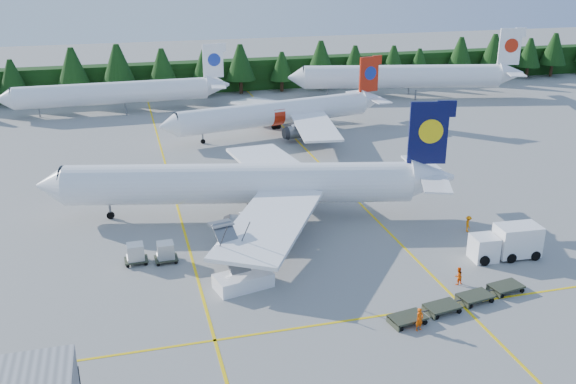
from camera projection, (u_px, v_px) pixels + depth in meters
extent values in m
plane|color=gray|center=(364.00, 279.00, 55.74)|extent=(320.00, 320.00, 0.00)
cube|color=yellow|center=(178.00, 210.00, 70.42)|extent=(0.25, 120.00, 0.01)
cube|color=yellow|center=(350.00, 193.00, 75.25)|extent=(0.25, 120.00, 0.01)
cube|color=yellow|center=(392.00, 314.00, 50.32)|extent=(80.00, 0.25, 0.01)
cube|color=black|center=(216.00, 76.00, 128.74)|extent=(220.00, 4.00, 6.00)
cylinder|color=white|center=(239.00, 183.00, 67.22)|extent=(36.08, 12.30, 4.24)
cone|color=white|center=(51.00, 186.00, 66.63)|extent=(3.85, 4.80, 4.24)
cube|color=#070B3A|center=(428.00, 133.00, 65.93)|extent=(4.01, 1.27, 6.57)
cube|color=white|center=(269.00, 162.00, 75.96)|extent=(7.70, 16.39, 1.20)
cylinder|color=slate|center=(251.00, 182.00, 73.75)|extent=(4.02, 2.99, 2.23)
cube|color=white|center=(270.00, 223.00, 59.12)|extent=(13.66, 16.90, 1.20)
cylinder|color=slate|center=(248.00, 225.00, 62.26)|extent=(4.02, 2.99, 2.23)
cylinder|color=slate|center=(110.00, 211.00, 67.84)|extent=(0.25, 0.25, 1.80)
cylinder|color=white|center=(275.00, 113.00, 98.29)|extent=(31.18, 9.90, 3.66)
cone|color=white|center=(169.00, 126.00, 91.23)|extent=(3.25, 4.10, 3.66)
cube|color=red|center=(369.00, 74.00, 103.77)|extent=(3.47, 1.02, 5.67)
cube|color=white|center=(270.00, 104.00, 106.13)|extent=(11.56, 14.63, 1.04)
cylinder|color=slate|center=(266.00, 116.00, 103.75)|extent=(3.43, 2.51, 1.92)
cube|color=white|center=(315.00, 126.00, 93.15)|extent=(6.95, 14.23, 1.04)
cylinder|color=slate|center=(296.00, 132.00, 94.89)|extent=(3.43, 2.51, 1.92)
cylinder|color=slate|center=(203.00, 138.00, 94.23)|extent=(0.22, 0.22, 1.55)
cylinder|color=white|center=(113.00, 93.00, 111.17)|extent=(32.60, 4.45, 3.83)
cone|color=white|center=(4.00, 99.00, 106.61)|extent=(2.75, 3.88, 3.83)
cube|color=white|center=(213.00, 61.00, 114.05)|extent=(3.64, 0.40, 5.93)
cylinder|color=slate|center=(40.00, 113.00, 108.92)|extent=(0.23, 0.23, 1.53)
cylinder|color=white|center=(402.00, 77.00, 122.77)|extent=(37.59, 12.21, 4.41)
cone|color=white|center=(296.00, 78.00, 121.84)|extent=(3.95, 4.96, 4.41)
cube|color=white|center=(510.00, 47.00, 121.75)|extent=(4.18, 1.26, 6.84)
cylinder|color=slate|center=(327.00, 93.00, 123.22)|extent=(0.26, 0.26, 1.76)
cube|color=white|center=(243.00, 281.00, 54.12)|extent=(5.20, 3.53, 1.25)
cube|color=slate|center=(232.00, 249.00, 55.28)|extent=(2.81, 4.81, 3.36)
cube|color=slate|center=(221.00, 224.00, 56.59)|extent=(2.30, 1.79, 0.14)
cube|color=white|center=(484.00, 248.00, 58.81)|extent=(2.32, 2.32, 2.32)
cube|color=black|center=(484.00, 242.00, 58.61)|extent=(1.99, 2.20, 0.99)
cube|color=white|center=(517.00, 240.00, 59.26)|extent=(4.10, 2.64, 2.87)
cube|color=#313526|center=(408.00, 317.00, 48.96)|extent=(2.98, 2.13, 0.16)
cube|color=#313526|center=(442.00, 306.00, 50.47)|extent=(2.98, 2.13, 0.16)
cube|color=#313526|center=(475.00, 296.00, 51.98)|extent=(2.98, 2.13, 0.16)
cube|color=#313526|center=(506.00, 286.00, 53.50)|extent=(2.98, 2.13, 0.16)
cube|color=#313526|center=(136.00, 260.00, 58.31)|extent=(2.13, 1.67, 0.13)
cube|color=#BABEC0|center=(136.00, 252.00, 58.02)|extent=(1.51, 1.46, 1.47)
cube|color=#313526|center=(166.00, 258.00, 58.59)|extent=(2.13, 1.67, 0.13)
cube|color=#BABEC0|center=(166.00, 250.00, 58.30)|extent=(1.51, 1.46, 1.47)
imported|color=#E64B04|center=(420.00, 319.00, 47.88)|extent=(0.77, 0.62, 1.85)
imported|color=#FF5405|center=(458.00, 276.00, 54.54)|extent=(0.90, 0.78, 1.59)
imported|color=orange|center=(468.00, 224.00, 64.74)|extent=(0.67, 0.81, 1.69)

